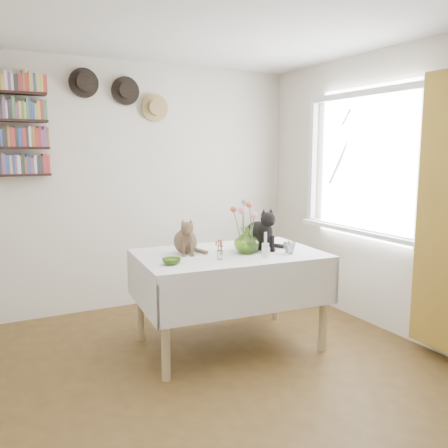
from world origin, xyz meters
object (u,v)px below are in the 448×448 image
dining_table (229,276)px  tabby_cat (185,235)px  flower_vase (247,240)px  black_cat (258,228)px

dining_table → tabby_cat: bearing=154.8°
dining_table → flower_vase: (0.12, -0.08, 0.30)m
dining_table → flower_vase: flower_vase is taller
tabby_cat → black_cat: (0.61, -0.13, 0.03)m
dining_table → tabby_cat: 0.50m
tabby_cat → black_cat: 0.63m
tabby_cat → flower_vase: bearing=-13.3°
black_cat → flower_vase: black_cat is taller
black_cat → flower_vase: bearing=-153.8°
tabby_cat → flower_vase: tabby_cat is taller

